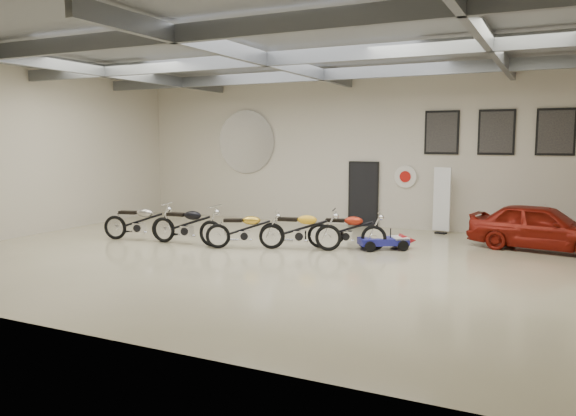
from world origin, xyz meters
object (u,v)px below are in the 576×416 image
at_px(motorcycle_silver, 139,221).
at_px(motorcycle_gold, 245,229).
at_px(motorcycle_yellow, 300,229).
at_px(motorcycle_black, 187,224).
at_px(vintage_car, 541,227).
at_px(banner_stand, 442,202).
at_px(go_kart, 388,239).
at_px(motorcycle_red, 347,229).

relative_size(motorcycle_silver, motorcycle_gold, 1.06).
distance_m(motorcycle_silver, motorcycle_yellow, 4.78).
xyz_separation_m(motorcycle_silver, motorcycle_gold, (3.34, 0.27, -0.03)).
height_order(motorcycle_black, vintage_car, vintage_car).
distance_m(banner_stand, go_kart, 3.30).
distance_m(motorcycle_yellow, go_kart, 2.35).
height_order(motorcycle_black, motorcycle_yellow, motorcycle_black).
bearing_deg(motorcycle_yellow, vintage_car, 11.57).
bearing_deg(go_kart, banner_stand, 42.12).
bearing_deg(motorcycle_black, vintage_car, 18.72).
height_order(motorcycle_black, go_kart, motorcycle_black).
relative_size(motorcycle_black, vintage_car, 0.61).
xyz_separation_m(motorcycle_gold, motorcycle_yellow, (1.38, 0.50, 0.03)).
height_order(motorcycle_silver, motorcycle_yellow, motorcycle_silver).
bearing_deg(vintage_car, banner_stand, 71.38).
distance_m(banner_stand, motorcycle_yellow, 5.11).
xyz_separation_m(banner_stand, motorcycle_black, (-5.97, -4.88, -0.42)).
bearing_deg(motorcycle_silver, go_kart, 2.70).
relative_size(banner_stand, motorcycle_gold, 0.98).
distance_m(banner_stand, motorcycle_black, 7.73).
relative_size(motorcycle_yellow, vintage_car, 0.60).
relative_size(motorcycle_red, go_kart, 1.30).
height_order(motorcycle_silver, vintage_car, vintage_car).
bearing_deg(motorcycle_gold, motorcycle_yellow, -3.98).
bearing_deg(motorcycle_gold, motorcycle_black, 161.67).
relative_size(banner_stand, motorcycle_yellow, 0.92).
distance_m(motorcycle_silver, motorcycle_gold, 3.35).
relative_size(motorcycle_gold, go_kart, 1.29).
height_order(motorcycle_yellow, go_kart, motorcycle_yellow).
relative_size(banner_stand, motorcycle_red, 0.97).
bearing_deg(banner_stand, motorcycle_black, -126.96).
relative_size(banner_stand, go_kart, 1.26).
xyz_separation_m(banner_stand, vintage_car, (2.84, -1.50, -0.38)).
bearing_deg(go_kart, motorcycle_black, 164.84).
height_order(go_kart, vintage_car, vintage_car).
xyz_separation_m(motorcycle_black, motorcycle_yellow, (3.13, 0.67, -0.01)).
xyz_separation_m(motorcycle_yellow, vintage_car, (5.69, 2.72, 0.05)).
height_order(motorcycle_black, motorcycle_gold, motorcycle_black).
distance_m(banner_stand, vintage_car, 3.24).
bearing_deg(motorcycle_red, banner_stand, 51.34).
distance_m(motorcycle_black, motorcycle_red, 4.39).
height_order(motorcycle_red, go_kart, motorcycle_red).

